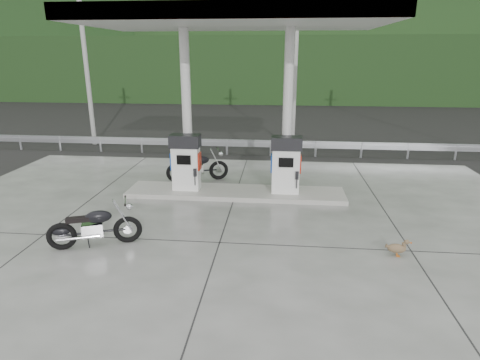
# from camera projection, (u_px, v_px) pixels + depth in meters

# --- Properties ---
(ground) EXTENTS (160.00, 160.00, 0.00)m
(ground) POSITION_uv_depth(u_px,v_px,m) (225.00, 227.00, 10.68)
(ground) COLOR black
(ground) RESTS_ON ground
(forecourt_apron) EXTENTS (18.00, 14.00, 0.02)m
(forecourt_apron) POSITION_uv_depth(u_px,v_px,m) (225.00, 226.00, 10.68)
(forecourt_apron) COLOR slate
(forecourt_apron) RESTS_ON ground
(pump_island) EXTENTS (7.00, 1.40, 0.15)m
(pump_island) POSITION_uv_depth(u_px,v_px,m) (235.00, 193.00, 13.03)
(pump_island) COLOR #A09D95
(pump_island) RESTS_ON forecourt_apron
(gas_pump_left) EXTENTS (0.95, 0.55, 1.80)m
(gas_pump_left) POSITION_uv_depth(u_px,v_px,m) (186.00, 162.00, 12.89)
(gas_pump_left) COLOR white
(gas_pump_left) RESTS_ON pump_island
(gas_pump_right) EXTENTS (0.95, 0.55, 1.80)m
(gas_pump_right) POSITION_uv_depth(u_px,v_px,m) (286.00, 165.00, 12.59)
(gas_pump_right) COLOR white
(gas_pump_right) RESTS_ON pump_island
(canopy_column_left) EXTENTS (0.30, 0.30, 5.00)m
(canopy_column_left) POSITION_uv_depth(u_px,v_px,m) (187.00, 111.00, 12.79)
(canopy_column_left) COLOR silver
(canopy_column_left) RESTS_ON pump_island
(canopy_column_right) EXTENTS (0.30, 0.30, 5.00)m
(canopy_column_right) POSITION_uv_depth(u_px,v_px,m) (287.00, 112.00, 12.49)
(canopy_column_right) COLOR silver
(canopy_column_right) RESTS_ON pump_island
(canopy_roof) EXTENTS (8.50, 5.00, 0.40)m
(canopy_roof) POSITION_uv_depth(u_px,v_px,m) (235.00, 18.00, 11.45)
(canopy_roof) COLOR silver
(canopy_roof) RESTS_ON canopy_column_left
(guardrail) EXTENTS (26.00, 0.16, 1.42)m
(guardrail) POSITION_uv_depth(u_px,v_px,m) (249.00, 140.00, 18.07)
(guardrail) COLOR #9EA0A5
(guardrail) RESTS_ON ground
(road) EXTENTS (60.00, 7.00, 0.01)m
(road) POSITION_uv_depth(u_px,v_px,m) (254.00, 140.00, 21.60)
(road) COLOR black
(road) RESTS_ON ground
(utility_pole_a) EXTENTS (0.22, 0.22, 8.00)m
(utility_pole_a) POSITION_uv_depth(u_px,v_px,m) (86.00, 63.00, 19.26)
(utility_pole_a) COLOR gray
(utility_pole_a) RESTS_ON ground
(utility_pole_b) EXTENTS (0.22, 0.22, 8.00)m
(utility_pole_b) POSITION_uv_depth(u_px,v_px,m) (295.00, 63.00, 18.32)
(utility_pole_b) COLOR gray
(utility_pole_b) RESTS_ON ground
(tree_band) EXTENTS (80.00, 6.00, 6.00)m
(tree_band) POSITION_uv_depth(u_px,v_px,m) (267.00, 70.00, 38.27)
(tree_band) COLOR black
(tree_band) RESTS_ON ground
(forested_hills) EXTENTS (100.00, 40.00, 140.00)m
(forested_hills) POSITION_uv_depth(u_px,v_px,m) (273.00, 82.00, 67.65)
(forested_hills) COLOR black
(forested_hills) RESTS_ON ground
(motorcycle_left) EXTENTS (2.11, 1.31, 0.95)m
(motorcycle_left) POSITION_uv_depth(u_px,v_px,m) (95.00, 227.00, 9.44)
(motorcycle_left) COLOR black
(motorcycle_left) RESTS_ON forecourt_apron
(motorcycle_right) EXTENTS (2.19, 1.28, 0.99)m
(motorcycle_right) POSITION_uv_depth(u_px,v_px,m) (198.00, 167.00, 14.38)
(motorcycle_right) COLOR black
(motorcycle_right) RESTS_ON forecourt_apron
(duck) EXTENTS (0.51, 0.18, 0.36)m
(duck) POSITION_uv_depth(u_px,v_px,m) (397.00, 249.00, 9.04)
(duck) COLOR brown
(duck) RESTS_ON forecourt_apron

